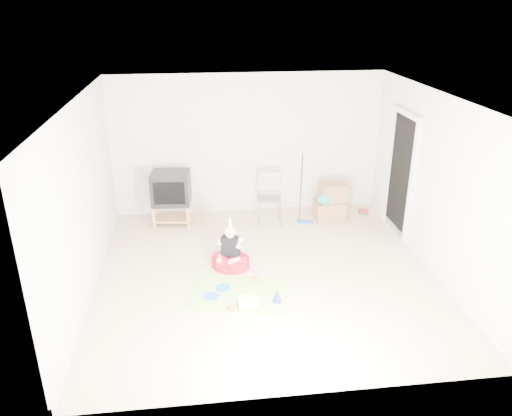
{
  "coord_description": "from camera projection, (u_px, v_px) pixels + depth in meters",
  "views": [
    {
      "loc": [
        -0.94,
        -6.43,
        3.81
      ],
      "look_at": [
        -0.1,
        0.4,
        0.9
      ],
      "focal_mm": 35.0,
      "sensor_mm": 36.0,
      "label": 1
    }
  ],
  "objects": [
    {
      "name": "seated_woman",
      "position": [
        231.0,
        256.0,
        7.59
      ],
      "size": [
        0.77,
        0.77,
        0.84
      ],
      "color": "#A70F21",
      "rests_on": "ground"
    },
    {
      "name": "tv_stand",
      "position": [
        173.0,
        211.0,
        9.0
      ],
      "size": [
        0.72,
        0.51,
        0.42
      ],
      "color": "#AB7F4D",
      "rests_on": "ground"
    },
    {
      "name": "floor_mop",
      "position": [
        305.0,
        210.0,
        9.05
      ],
      "size": [
        0.32,
        0.4,
        1.22
      ],
      "color": "blue",
      "rests_on": "ground"
    },
    {
      "name": "ground",
      "position": [
        266.0,
        273.0,
        7.47
      ],
      "size": [
        5.0,
        5.0,
        0.0
      ],
      "primitive_type": "plane",
      "color": "beige",
      "rests_on": "ground"
    },
    {
      "name": "blue_plate_near",
      "position": [
        223.0,
        288.0,
        7.07
      ],
      "size": [
        0.22,
        0.22,
        0.01
      ],
      "primitive_type": "cylinder",
      "rotation": [
        0.0,
        0.0,
        0.07
      ],
      "color": "blue",
      "rests_on": "party_mat"
    },
    {
      "name": "orange_cup_far",
      "position": [
        232.0,
        308.0,
        6.55
      ],
      "size": [
        0.09,
        0.09,
        0.09
      ],
      "primitive_type": "cylinder",
      "rotation": [
        0.0,
        0.0,
        0.18
      ],
      "color": "orange",
      "rests_on": "party_mat"
    },
    {
      "name": "folding_chair",
      "position": [
        269.0,
        200.0,
        8.95
      ],
      "size": [
        0.47,
        0.46,
        0.95
      ],
      "color": "gray",
      "rests_on": "ground"
    },
    {
      "name": "crt_tv",
      "position": [
        171.0,
        188.0,
        8.82
      ],
      "size": [
        0.71,
        0.61,
        0.57
      ],
      "primitive_type": "cube",
      "rotation": [
        0.0,
        0.0,
        -0.09
      ],
      "color": "black",
      "rests_on": "tv_stand"
    },
    {
      "name": "doorway_recess",
      "position": [
        401.0,
        176.0,
        8.45
      ],
      "size": [
        0.02,
        0.9,
        2.05
      ],
      "primitive_type": "cube",
      "color": "black",
      "rests_on": "ground"
    },
    {
      "name": "cardboard_boxes",
      "position": [
        330.0,
        202.0,
        9.19
      ],
      "size": [
        0.58,
        0.46,
        0.69
      ],
      "color": "#966C48",
      "rests_on": "ground"
    },
    {
      "name": "birthday_cake",
      "position": [
        248.0,
        304.0,
        6.66
      ],
      "size": [
        0.27,
        0.22,
        0.14
      ],
      "color": "white",
      "rests_on": "party_mat"
    },
    {
      "name": "book_pile",
      "position": [
        364.0,
        212.0,
        9.56
      ],
      "size": [
        0.22,
        0.26,
        0.05
      ],
      "color": "#25714F",
      "rests_on": "ground"
    },
    {
      "name": "blue_party_hat",
      "position": [
        277.0,
        296.0,
        6.73
      ],
      "size": [
        0.17,
        0.17,
        0.18
      ],
      "primitive_type": "cone",
      "rotation": [
        0.0,
        0.0,
        -0.4
      ],
      "color": "#193EB4",
      "rests_on": "party_mat"
    },
    {
      "name": "blue_plate_far",
      "position": [
        212.0,
        296.0,
        6.87
      ],
      "size": [
        0.28,
        0.28,
        0.01
      ],
      "primitive_type": "cylinder",
      "rotation": [
        0.0,
        0.0,
        -0.42
      ],
      "color": "blue",
      "rests_on": "party_mat"
    },
    {
      "name": "party_mat",
      "position": [
        239.0,
        293.0,
        6.95
      ],
      "size": [
        1.53,
        1.25,
        0.01
      ],
      "primitive_type": "cube",
      "rotation": [
        0.0,
        0.0,
        -0.23
      ],
      "color": "#FB3496",
      "rests_on": "ground"
    },
    {
      "name": "orange_cup_near",
      "position": [
        255.0,
        279.0,
        7.24
      ],
      "size": [
        0.09,
        0.09,
        0.08
      ],
      "primitive_type": "cylinder",
      "rotation": [
        0.0,
        0.0,
        -0.59
      ],
      "color": "orange",
      "rests_on": "party_mat"
    }
  ]
}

